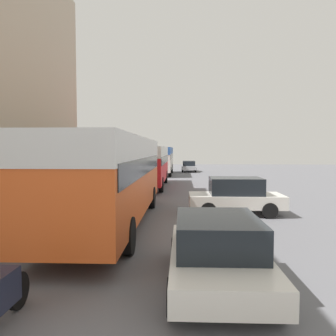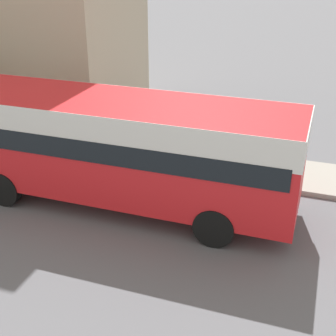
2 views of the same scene
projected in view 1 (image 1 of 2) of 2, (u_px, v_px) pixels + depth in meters
bus_lead at (113, 169)px, 12.00m from camera, size 2.52×11.19×3.20m
bus_following at (148, 161)px, 24.02m from camera, size 2.59×9.60×2.97m
bus_third_in_line at (161, 157)px, 36.11m from camera, size 2.56×9.22×3.01m
car_crossing at (189, 166)px, 40.98m from camera, size 1.79×4.56×1.35m
car_far_curb at (217, 250)px, 6.61m from camera, size 1.92×4.04×1.41m
car_distant at (236, 196)px, 13.97m from camera, size 3.95×1.88×1.57m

